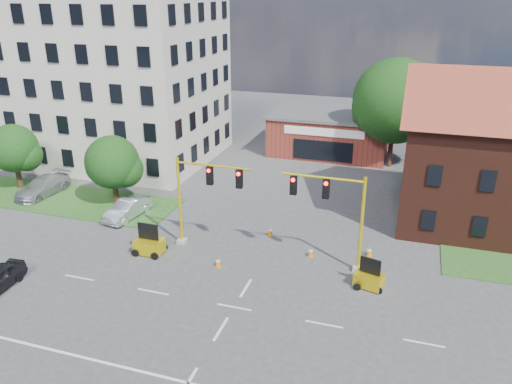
% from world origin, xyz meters
% --- Properties ---
extents(ground, '(120.00, 120.00, 0.00)m').
position_xyz_m(ground, '(0.00, 0.00, 0.00)').
color(ground, '#444547').
rests_on(ground, ground).
extents(grass_verge_nw, '(22.00, 6.00, 0.08)m').
position_xyz_m(grass_verge_nw, '(-20.00, 10.00, 0.04)').
color(grass_verge_nw, '#28511E').
rests_on(grass_verge_nw, ground).
extents(lane_markings, '(60.00, 36.00, 0.01)m').
position_xyz_m(lane_markings, '(0.00, -3.00, 0.01)').
color(lane_markings, white).
rests_on(lane_markings, ground).
extents(office_block, '(18.40, 15.40, 20.60)m').
position_xyz_m(office_block, '(-20.00, 21.90, 10.31)').
color(office_block, silver).
rests_on(office_block, ground).
extents(brick_shop, '(12.40, 8.40, 4.30)m').
position_xyz_m(brick_shop, '(0.00, 29.98, 2.16)').
color(brick_shop, maroon).
rests_on(brick_shop, ground).
extents(tree_large, '(8.49, 8.08, 10.54)m').
position_xyz_m(tree_large, '(6.91, 27.08, 6.22)').
color(tree_large, '#3A2415').
rests_on(tree_large, ground).
extents(tree_nw_front, '(4.47, 4.26, 5.75)m').
position_xyz_m(tree_nw_front, '(-13.78, 10.58, 3.46)').
color(tree_nw_front, '#3A2415').
rests_on(tree_nw_front, ground).
extents(tree_nw_rear, '(4.34, 4.13, 5.76)m').
position_xyz_m(tree_nw_rear, '(-23.79, 11.08, 3.53)').
color(tree_nw_rear, '#3A2415').
rests_on(tree_nw_rear, ground).
extents(signal_mast_west, '(5.30, 0.60, 6.20)m').
position_xyz_m(signal_mast_west, '(-4.36, 6.00, 3.92)').
color(signal_mast_west, gray).
rests_on(signal_mast_west, ground).
extents(signal_mast_east, '(5.30, 0.60, 6.20)m').
position_xyz_m(signal_mast_east, '(4.36, 6.00, 3.92)').
color(signal_mast_east, gray).
rests_on(signal_mast_east, ground).
extents(trailer_west, '(1.82, 1.22, 2.07)m').
position_xyz_m(trailer_west, '(-7.40, 4.00, 0.65)').
color(trailer_west, yellow).
rests_on(trailer_west, ground).
extents(trailer_east, '(1.82, 1.45, 1.81)m').
position_xyz_m(trailer_east, '(6.84, 4.31, 0.57)').
color(trailer_east, yellow).
rests_on(trailer_east, ground).
extents(cone_a, '(0.40, 0.40, 0.70)m').
position_xyz_m(cone_a, '(-2.45, 3.76, 0.34)').
color(cone_a, orange).
rests_on(cone_a, ground).
extents(cone_b, '(0.40, 0.40, 0.70)m').
position_xyz_m(cone_b, '(-0.53, 8.89, 0.34)').
color(cone_b, orange).
rests_on(cone_b, ground).
extents(cone_c, '(0.40, 0.40, 0.70)m').
position_xyz_m(cone_c, '(2.83, 6.85, 0.34)').
color(cone_c, orange).
rests_on(cone_c, ground).
extents(cone_d, '(0.40, 0.40, 0.70)m').
position_xyz_m(cone_d, '(6.48, 8.06, 0.34)').
color(cone_d, orange).
rests_on(cone_d, ground).
extents(pickup_white, '(5.70, 4.18, 1.44)m').
position_xyz_m(pickup_white, '(11.31, 14.43, 0.72)').
color(pickup_white, white).
rests_on(pickup_white, ground).
extents(sedan_silver_front, '(2.07, 4.54, 1.44)m').
position_xyz_m(sedan_silver_front, '(-11.75, 8.57, 0.72)').
color(sedan_silver_front, '#ACAFB4').
rests_on(sedan_silver_front, ground).
extents(sedan_silver_rear, '(2.50, 5.41, 1.53)m').
position_xyz_m(sedan_silver_rear, '(-21.04, 10.36, 0.77)').
color(sedan_silver_rear, '#ACAFB4').
rests_on(sedan_silver_rear, ground).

